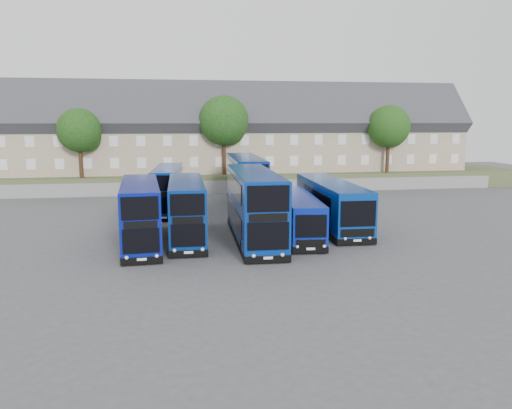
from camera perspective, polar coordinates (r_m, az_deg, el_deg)
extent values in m
plane|color=#45454A|center=(33.95, -2.73, -4.61)|extent=(120.00, 120.00, 0.00)
cube|color=slate|center=(57.33, -5.47, 1.96)|extent=(70.00, 0.40, 1.50)
cube|color=#4C522E|center=(67.21, -6.04, 3.29)|extent=(80.00, 20.00, 2.00)
cube|color=brown|center=(65.57, -26.48, 11.69)|extent=(0.60, 0.90, 1.40)
cube|color=#9F8770|center=(64.41, -22.18, 5.93)|extent=(6.00, 8.00, 6.00)
cube|color=#343439|center=(64.33, -22.35, 8.60)|extent=(6.00, 10.40, 10.40)
cube|color=brown|center=(64.10, -21.24, 12.10)|extent=(0.60, 0.90, 1.40)
cube|color=#9F8770|center=(63.35, -16.86, 6.18)|extent=(6.00, 8.00, 6.00)
cube|color=#343439|center=(63.26, -16.99, 8.89)|extent=(6.00, 10.40, 10.40)
cube|color=brown|center=(63.18, -15.79, 12.43)|extent=(0.60, 0.90, 1.40)
cube|color=#9F8770|center=(62.84, -11.40, 6.38)|extent=(6.00, 8.00, 6.00)
cube|color=#343439|center=(62.75, -11.49, 9.11)|extent=(6.00, 10.40, 10.40)
cube|color=brown|center=(62.82, -10.21, 12.66)|extent=(0.60, 0.90, 1.40)
cube|color=#9F8770|center=(62.91, -5.90, 6.52)|extent=(6.00, 8.00, 6.00)
cube|color=#343439|center=(62.82, -5.94, 9.25)|extent=(6.00, 10.40, 10.40)
cube|color=brown|center=(63.02, -4.61, 12.76)|extent=(0.60, 0.90, 1.40)
cube|color=#9F8770|center=(63.54, -0.45, 6.60)|extent=(6.00, 8.00, 6.00)
cube|color=#343439|center=(63.46, -0.46, 9.30)|extent=(6.00, 10.40, 10.40)
cube|color=brown|center=(63.80, 0.90, 12.75)|extent=(0.60, 0.90, 1.40)
cube|color=#9F8770|center=(64.73, 4.84, 6.62)|extent=(6.00, 8.00, 6.00)
cube|color=#343439|center=(64.64, 4.88, 9.27)|extent=(6.00, 10.40, 10.40)
cube|color=brown|center=(65.12, 6.24, 12.63)|extent=(0.60, 0.90, 1.40)
cube|color=#9F8770|center=(66.44, 9.90, 6.59)|extent=(6.00, 8.00, 6.00)
cube|color=#343439|center=(66.36, 9.97, 9.17)|extent=(6.00, 10.40, 10.40)
cube|color=brown|center=(66.95, 11.31, 12.42)|extent=(0.60, 0.90, 1.40)
cube|color=#9F8770|center=(68.63, 14.67, 6.51)|extent=(6.00, 8.00, 6.00)
cube|color=#343439|center=(68.55, 14.78, 9.01)|extent=(6.00, 10.40, 10.40)
cube|color=brown|center=(69.26, 16.08, 12.14)|extent=(0.60, 0.90, 1.40)
cube|color=#9F8770|center=(71.26, 19.12, 6.40)|extent=(6.00, 8.00, 6.00)
cube|color=#343439|center=(71.19, 19.25, 8.81)|extent=(6.00, 10.40, 10.40)
cube|color=brown|center=(71.99, 20.49, 11.80)|extent=(0.60, 0.90, 1.40)
cube|color=#07168B|center=(34.44, -13.05, -0.76)|extent=(3.05, 10.65, 3.86)
cube|color=black|center=(34.84, -12.93, -3.97)|extent=(3.10, 10.70, 0.45)
cube|color=black|center=(29.42, -13.00, -4.10)|extent=(2.09, 0.19, 1.43)
cube|color=black|center=(29.04, -13.14, -0.43)|extent=(2.09, 0.19, 1.34)
cylinder|color=black|center=(31.85, -14.82, -4.95)|extent=(0.36, 1.02, 1.00)
cube|color=navy|center=(35.39, -7.94, -0.38)|extent=(2.46, 10.38, 3.79)
cube|color=black|center=(35.78, -7.86, -3.45)|extent=(2.50, 10.42, 0.45)
cube|color=black|center=(30.45, -7.76, -3.52)|extent=(2.05, 0.08, 1.41)
cube|color=black|center=(30.08, -7.84, -0.03)|extent=(2.05, 0.08, 1.32)
cylinder|color=black|center=(32.84, -9.59, -4.32)|extent=(0.31, 1.00, 1.00)
cube|color=navy|center=(34.63, -0.21, 0.07)|extent=(3.02, 12.14, 4.48)
cube|color=black|center=(35.08, -0.21, -3.62)|extent=(3.06, 12.18, 0.45)
cube|color=black|center=(28.92, 1.41, -3.64)|extent=(2.45, 0.12, 1.65)
cube|color=black|center=(28.50, 1.42, 0.66)|extent=(2.45, 0.12, 1.54)
cylinder|color=black|center=(31.19, -1.49, -4.93)|extent=(0.32, 1.01, 1.00)
cube|color=#083393|center=(46.55, -10.04, 1.89)|extent=(2.96, 10.25, 3.70)
cube|color=black|center=(46.84, -9.97, -0.42)|extent=(3.00, 10.29, 0.45)
cube|color=black|center=(41.65, -10.55, -0.10)|extent=(2.00, 0.19, 1.38)
cube|color=black|center=(41.39, -10.63, 2.41)|extent=(2.00, 0.19, 1.29)
cylinder|color=black|center=(44.09, -11.56, -0.82)|extent=(0.37, 1.02, 1.00)
cube|color=navy|center=(48.12, -1.18, 2.76)|extent=(3.07, 12.20, 4.50)
cube|color=black|center=(48.45, -1.17, 0.06)|extent=(3.11, 12.24, 0.45)
cube|color=black|center=(42.25, -0.23, 0.59)|extent=(2.46, 0.12, 1.65)
cube|color=black|center=(41.96, -0.23, 3.57)|extent=(2.46, 0.12, 1.54)
cylinder|color=black|center=(44.49, -2.17, -0.54)|extent=(0.33, 1.01, 1.00)
cube|color=#08209C|center=(36.40, 4.76, -0.99)|extent=(3.18, 10.95, 2.62)
cube|color=black|center=(36.67, 4.73, -3.08)|extent=(3.22, 10.99, 0.45)
cube|color=black|center=(31.12, 6.32, -2.48)|extent=(1.95, 0.23, 1.44)
cylinder|color=black|center=(33.40, 3.93, -3.97)|extent=(0.39, 1.02, 1.00)
cube|color=navy|center=(39.84, 8.55, 0.30)|extent=(3.08, 13.06, 3.22)
cube|color=black|center=(40.14, 8.49, -2.04)|extent=(3.12, 13.10, 0.45)
cube|color=black|center=(33.68, 11.62, -1.05)|extent=(2.41, 0.13, 1.73)
cylinder|color=black|center=(35.74, 8.53, -3.16)|extent=(0.33, 1.01, 1.00)
cylinder|color=#382314|center=(58.79, -19.37, 4.71)|extent=(0.44, 0.44, 3.75)
sphere|color=black|center=(58.64, -19.56, 8.00)|extent=(4.80, 4.80, 4.80)
sphere|color=black|center=(58.95, -18.87, 7.31)|extent=(3.30, 3.30, 3.30)
cylinder|color=#382314|center=(58.63, -3.66, 5.59)|extent=(0.44, 0.44, 4.50)
sphere|color=black|center=(58.49, -3.70, 9.55)|extent=(5.76, 5.76, 5.76)
sphere|color=black|center=(58.95, -3.14, 8.68)|extent=(3.96, 3.96, 3.96)
cylinder|color=#382314|center=(63.32, 14.79, 5.36)|extent=(0.44, 0.44, 4.00)
sphere|color=#203D10|center=(63.17, 14.93, 8.62)|extent=(5.12, 5.12, 5.12)
sphere|color=#203D10|center=(63.80, 15.25, 7.89)|extent=(3.52, 3.52, 3.52)
cylinder|color=#382314|center=(72.17, 16.92, 5.85)|extent=(0.44, 0.44, 4.25)
sphere|color=#193B10|center=(72.05, 17.07, 8.88)|extent=(5.44, 5.44, 5.44)
sphere|color=#193B10|center=(72.69, 17.33, 8.20)|extent=(3.74, 3.74, 3.74)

